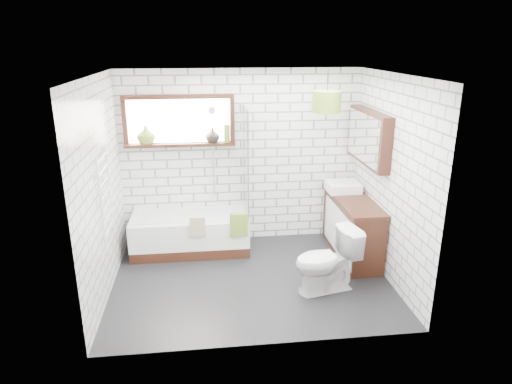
{
  "coord_description": "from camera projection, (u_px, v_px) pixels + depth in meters",
  "views": [
    {
      "loc": [
        -0.54,
        -5.06,
        2.85
      ],
      "look_at": [
        0.09,
        0.25,
        1.07
      ],
      "focal_mm": 32.0,
      "sensor_mm": 36.0,
      "label": 1
    }
  ],
  "objects": [
    {
      "name": "towel_beige",
      "position": [
        198.0,
        227.0,
        6.05
      ],
      "size": [
        0.21,
        0.05,
        0.27
      ],
      "primitive_type": "cube",
      "color": "tan",
      "rests_on": "bathtub"
    },
    {
      "name": "wall_left",
      "position": [
        101.0,
        190.0,
        5.14
      ],
      "size": [
        0.01,
        2.6,
        2.5
      ],
      "primitive_type": "cube",
      "color": "white",
      "rests_on": "ground"
    },
    {
      "name": "shower_screen",
      "position": [
        245.0,
        162.0,
        6.22
      ],
      "size": [
        0.02,
        0.72,
        1.5
      ],
      "primitive_type": "cube",
      "color": "white",
      "rests_on": "bathtub"
    },
    {
      "name": "vanity",
      "position": [
        352.0,
        226.0,
        6.3
      ],
      "size": [
        0.46,
        1.44,
        0.82
      ],
      "primitive_type": "cube",
      "color": "black",
      "rests_on": "floor"
    },
    {
      "name": "pendant",
      "position": [
        327.0,
        102.0,
        5.91
      ],
      "size": [
        0.37,
        0.37,
        0.27
      ],
      "primitive_type": "cylinder",
      "color": "olive",
      "rests_on": "ceiling"
    },
    {
      "name": "vase_dark",
      "position": [
        213.0,
        137.0,
        6.34
      ],
      "size": [
        0.24,
        0.24,
        0.21
      ],
      "primitive_type": "imported",
      "rotation": [
        0.0,
        0.0,
        0.23
      ],
      "color": "black",
      "rests_on": "window"
    },
    {
      "name": "tap",
      "position": [
        354.0,
        182.0,
        6.44
      ],
      "size": [
        0.03,
        0.03,
        0.15
      ],
      "primitive_type": "cylinder",
      "rotation": [
        0.0,
        0.0,
        -0.02
      ],
      "color": "silver",
      "rests_on": "vanity"
    },
    {
      "name": "vase_olive",
      "position": [
        146.0,
        136.0,
        6.23
      ],
      "size": [
        0.32,
        0.32,
        0.26
      ],
      "primitive_type": "imported",
      "rotation": [
        0.0,
        0.0,
        -0.41
      ],
      "color": "olive",
      "rests_on": "window"
    },
    {
      "name": "floor",
      "position": [
        251.0,
        280.0,
        5.73
      ],
      "size": [
        3.4,
        2.6,
        0.01
      ],
      "primitive_type": "cube",
      "color": "black",
      "rests_on": "ground"
    },
    {
      "name": "bathtub",
      "position": [
        190.0,
        233.0,
        6.45
      ],
      "size": [
        1.62,
        0.72,
        0.53
      ],
      "primitive_type": "cube",
      "color": "white",
      "rests_on": "floor"
    },
    {
      "name": "wall_back",
      "position": [
        241.0,
        158.0,
        6.56
      ],
      "size": [
        3.4,
        0.01,
        2.5
      ],
      "primitive_type": "cube",
      "color": "white",
      "rests_on": "ground"
    },
    {
      "name": "basin",
      "position": [
        343.0,
        187.0,
        6.44
      ],
      "size": [
        0.45,
        0.39,
        0.13
      ],
      "primitive_type": "cube",
      "color": "white",
      "rests_on": "vanity"
    },
    {
      "name": "shower_riser",
      "position": [
        213.0,
        152.0,
        6.45
      ],
      "size": [
        0.02,
        0.02,
        1.3
      ],
      "primitive_type": "cylinder",
      "color": "silver",
      "rests_on": "wall_back"
    },
    {
      "name": "window",
      "position": [
        179.0,
        121.0,
        6.25
      ],
      "size": [
        1.52,
        0.16,
        0.68
      ],
      "primitive_type": "cube",
      "color": "black",
      "rests_on": "wall_back"
    },
    {
      "name": "toilet",
      "position": [
        326.0,
        261.0,
        5.37
      ],
      "size": [
        0.59,
        0.84,
        0.77
      ],
      "primitive_type": "imported",
      "rotation": [
        0.0,
        0.0,
        -1.36
      ],
      "color": "white",
      "rests_on": "floor"
    },
    {
      "name": "bottle",
      "position": [
        227.0,
        135.0,
        6.36
      ],
      "size": [
        0.09,
        0.09,
        0.24
      ],
      "primitive_type": "cylinder",
      "rotation": [
        0.0,
        0.0,
        0.12
      ],
      "color": "olive",
      "rests_on": "window"
    },
    {
      "name": "towel_radiator",
      "position": [
        105.0,
        194.0,
        5.16
      ],
      "size": [
        0.06,
        0.52,
        1.0
      ],
      "primitive_type": "cube",
      "color": "white",
      "rests_on": "wall_left"
    },
    {
      "name": "ceiling",
      "position": [
        250.0,
        74.0,
        4.94
      ],
      "size": [
        3.4,
        2.6,
        0.01
      ],
      "primitive_type": "cube",
      "color": "white",
      "rests_on": "ground"
    },
    {
      "name": "wall_front",
      "position": [
        266.0,
        228.0,
        4.11
      ],
      "size": [
        3.4,
        0.01,
        2.5
      ],
      "primitive_type": "cube",
      "color": "white",
      "rests_on": "ground"
    },
    {
      "name": "mirror_cabinet",
      "position": [
        369.0,
        137.0,
        5.96
      ],
      "size": [
        0.16,
        1.2,
        0.7
      ],
      "primitive_type": "cube",
      "color": "black",
      "rests_on": "wall_right"
    },
    {
      "name": "wall_right",
      "position": [
        390.0,
        180.0,
        5.53
      ],
      "size": [
        0.01,
        2.6,
        2.5
      ],
      "primitive_type": "cube",
      "color": "white",
      "rests_on": "ground"
    },
    {
      "name": "towel_green",
      "position": [
        239.0,
        225.0,
        6.11
      ],
      "size": [
        0.23,
        0.06,
        0.32
      ],
      "primitive_type": "cube",
      "color": "olive",
      "rests_on": "bathtub"
    }
  ]
}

